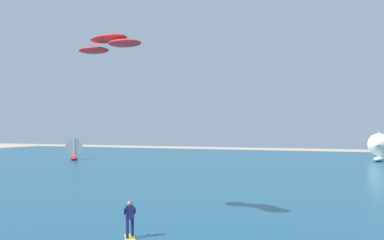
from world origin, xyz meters
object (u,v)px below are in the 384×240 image
Objects in this scene: sailboat_near_shore at (73,149)px; sailboat_trailing at (378,147)px; kite at (108,44)px; kitesurfer at (130,226)px.

sailboat_trailing is (43.52, 14.13, 0.42)m from sailboat_near_shore.
sailboat_trailing is (12.55, 52.21, -7.19)m from kite.
kite is 54.17m from sailboat_trailing.
sailboat_trailing is (9.68, 54.87, 1.52)m from kitesurfer.
sailboat_near_shore is (-30.96, 38.08, -7.61)m from kite.
kitesurfer is at bearing -100.01° from sailboat_trailing.
kitesurfer is 55.74m from sailboat_trailing.
sailboat_trailing reaches higher than kitesurfer.
kite is 1.34× the size of sailboat_near_shore.
sailboat_near_shore is 45.75m from sailboat_trailing.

